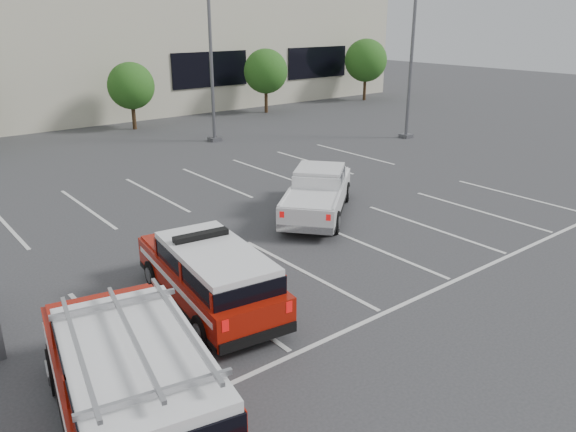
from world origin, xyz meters
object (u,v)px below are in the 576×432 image
object	(u,v)px
tree_far_right	(366,62)
white_pickup	(317,197)
light_pole_mid	(210,43)
light_pole_right	(413,42)
fire_chief_suv	(210,279)
tree_right	(266,73)
tree_mid_right	(132,87)
ladder_suv	(134,392)

from	to	relation	value
tree_far_right	white_pickup	world-z (taller)	tree_far_right
light_pole_mid	light_pole_right	size ratio (longest dim) A/B	1.00
tree_far_right	fire_chief_suv	bearing A→B (deg)	-141.79
white_pickup	tree_right	bearing A→B (deg)	107.78
tree_mid_right	light_pole_mid	bearing A→B (deg)	-72.48
white_pickup	tree_mid_right	bearing A→B (deg)	134.61
light_pole_mid	fire_chief_suv	world-z (taller)	light_pole_mid
tree_right	tree_far_right	bearing A→B (deg)	0.00
light_pole_mid	white_pickup	world-z (taller)	light_pole_mid
tree_right	light_pole_mid	distance (m)	10.38
tree_mid_right	light_pole_mid	world-z (taller)	light_pole_mid
tree_far_right	fire_chief_suv	size ratio (longest dim) A/B	0.94
fire_chief_suv	tree_mid_right	bearing A→B (deg)	77.38
tree_mid_right	ladder_suv	xyz separation A→B (m)	(-11.30, -25.12, -1.64)
light_pole_right	fire_chief_suv	distance (m)	21.92
ladder_suv	white_pickup	bearing A→B (deg)	44.77
tree_mid_right	fire_chief_suv	distance (m)	23.57
tree_far_right	white_pickup	distance (m)	28.75
tree_right	fire_chief_suv	xyz separation A→B (m)	(-18.05, -22.08, -2.06)
light_pole_mid	ladder_suv	distance (m)	23.60
light_pole_right	tree_mid_right	bearing A→B (deg)	132.17
tree_right	white_pickup	world-z (taller)	tree_right
tree_right	tree_mid_right	bearing A→B (deg)	-180.00
light_pole_mid	white_pickup	size ratio (longest dim) A/B	2.01
tree_mid_right	tree_right	xyz separation A→B (m)	(10.00, 0.00, 0.27)
tree_far_right	light_pole_mid	distance (m)	19.19
ladder_suv	light_pole_right	bearing A→B (deg)	41.52
tree_far_right	ladder_suv	distance (m)	40.19
light_pole_right	ladder_suv	distance (m)	26.13
light_pole_mid	fire_chief_suv	bearing A→B (deg)	-121.85
light_pole_mid	light_pole_right	world-z (taller)	same
tree_far_right	white_pickup	size ratio (longest dim) A/B	0.95
ladder_suv	light_pole_mid	bearing A→B (deg)	66.33
tree_right	light_pole_mid	world-z (taller)	light_pole_mid
tree_far_right	light_pole_mid	xyz separation A→B (m)	(-18.09, -6.05, 2.14)
light_pole_mid	light_pole_right	distance (m)	10.82
tree_mid_right	light_pole_mid	xyz separation A→B (m)	(1.91, -6.05, 2.68)
light_pole_right	white_pickup	size ratio (longest dim) A/B	2.01
light_pole_mid	light_pole_right	bearing A→B (deg)	-33.69
tree_right	fire_chief_suv	bearing A→B (deg)	-129.27
tree_mid_right	tree_far_right	size ratio (longest dim) A/B	0.82
light_pole_right	tree_far_right	bearing A→B (deg)	52.96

